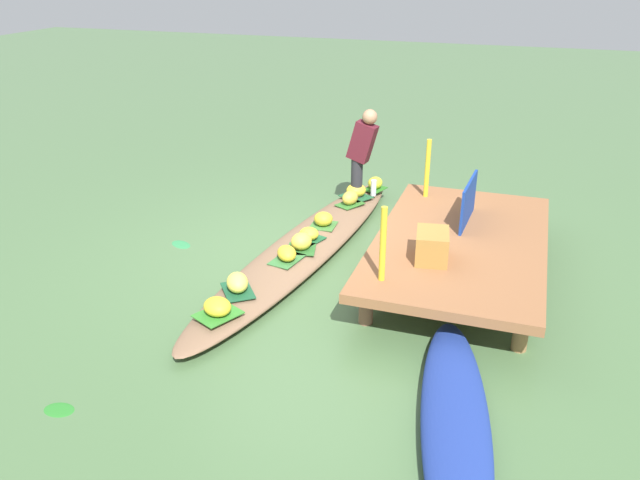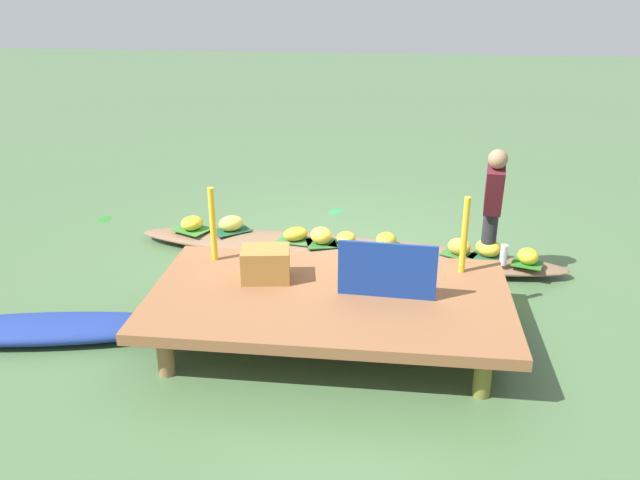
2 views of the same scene
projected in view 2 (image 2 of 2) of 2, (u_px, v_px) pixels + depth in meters
canal_water at (342, 257)px, 7.64m from camera, size 40.00×40.00×0.00m
dock_platform at (329, 300)px, 5.82m from camera, size 3.20×1.80×0.45m
vendor_boat at (343, 250)px, 7.60m from camera, size 5.08×1.34×0.18m
moored_boat at (44, 329)px, 5.93m from camera, size 2.81×0.99×0.20m
leaf_mat_0 at (346, 244)px, 7.52m from camera, size 0.40×0.37×0.01m
banana_bunch_0 at (346, 238)px, 7.49m from camera, size 0.28×0.29×0.15m
leaf_mat_1 at (231, 230)px, 7.91m from camera, size 0.51×0.48×0.01m
banana_bunch_1 at (231, 223)px, 7.88m from camera, size 0.37×0.34×0.19m
leaf_mat_2 at (296, 240)px, 7.63m from camera, size 0.45×0.34×0.01m
banana_bunch_2 at (296, 234)px, 7.60m from camera, size 0.36×0.33×0.16m
leaf_mat_3 at (193, 229)px, 7.95m from camera, size 0.50×0.46×0.01m
banana_bunch_3 at (192, 223)px, 7.91m from camera, size 0.35×0.37×0.17m
leaf_mat_4 at (527, 264)px, 7.02m from camera, size 0.37×0.33×0.01m
banana_bunch_4 at (528, 256)px, 6.99m from camera, size 0.29×0.28×0.18m
leaf_mat_5 at (459, 254)px, 7.25m from camera, size 0.43×0.39×0.01m
banana_bunch_5 at (459, 247)px, 7.22m from camera, size 0.31×0.26×0.19m
leaf_mat_6 at (488, 255)px, 7.22m from camera, size 0.48×0.50×0.01m
banana_bunch_6 at (488, 248)px, 7.19m from camera, size 0.38×0.37×0.18m
leaf_mat_7 at (386, 247)px, 7.44m from camera, size 0.34×0.32×0.01m
banana_bunch_7 at (386, 240)px, 7.41m from camera, size 0.31×0.31×0.17m
leaf_mat_8 at (321, 243)px, 7.54m from camera, size 0.40×0.39×0.01m
banana_bunch_8 at (321, 235)px, 7.50m from camera, size 0.32×0.30×0.20m
vendor_person at (493, 197)px, 6.89m from camera, size 0.23×0.43×1.25m
water_bottle at (504, 255)px, 6.97m from camera, size 0.08×0.08×0.22m
market_banner at (387, 270)px, 5.65m from camera, size 0.86×0.08×0.51m
railing_post_west at (465, 235)px, 6.08m from camera, size 0.06×0.06×0.74m
railing_post_east at (213, 224)px, 6.34m from camera, size 0.06×0.06×0.74m
produce_crate at (266, 264)px, 6.01m from camera, size 0.48×0.38×0.31m
drifting_plant_0 at (104, 219)px, 8.79m from camera, size 0.19×0.26×0.01m
drifting_plant_1 at (336, 211)px, 9.08m from camera, size 0.30×0.35×0.01m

